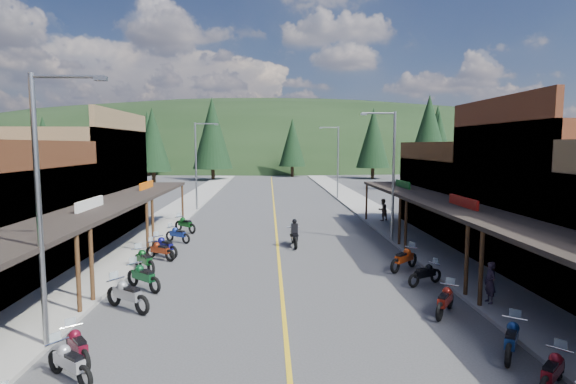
{
  "coord_description": "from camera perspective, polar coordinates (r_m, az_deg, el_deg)",
  "views": [
    {
      "loc": [
        -0.52,
        -19.01,
        6.01
      ],
      "look_at": [
        0.72,
        9.55,
        3.0
      ],
      "focal_mm": 28.0,
      "sensor_mm": 36.0,
      "label": 1
    }
  ],
  "objects": [
    {
      "name": "pine_5",
      "position": [
        97.36,
        18.41,
        6.86
      ],
      "size": [
        6.72,
        6.72,
        14.0
      ],
      "color": "black",
      "rests_on": "ground"
    },
    {
      "name": "shop_east_2",
      "position": [
        25.29,
        31.97,
        -0.55
      ],
      "size": [
        10.9,
        9.0,
        8.2
      ],
      "color": "#562B19",
      "rests_on": "ground"
    },
    {
      "name": "shop_east_3",
      "position": [
        33.68,
        22.6,
        -0.38
      ],
      "size": [
        10.9,
        10.2,
        6.2
      ],
      "color": "#4C2D16",
      "rests_on": "ground"
    },
    {
      "name": "ground",
      "position": [
        19.94,
        -0.9,
        -11.52
      ],
      "size": [
        220.0,
        220.0,
        0.0
      ],
      "primitive_type": "plane",
      "color": "#38383A",
      "rests_on": "ground"
    },
    {
      "name": "pine_9",
      "position": [
        68.55,
        18.57,
        6.0
      ],
      "size": [
        4.93,
        4.93,
        10.8
      ],
      "color": "black",
      "rests_on": "ground"
    },
    {
      "name": "bike_west_10",
      "position": [
        25.23,
        -15.44,
        -6.53
      ],
      "size": [
        2.11,
        2.03,
        1.26
      ],
      "primitive_type": null,
      "rotation": [
        0.0,
        0.0,
        0.82
      ],
      "color": "navy",
      "rests_on": "ground"
    },
    {
      "name": "bike_west_8",
      "position": [
        22.6,
        -17.79,
        -8.1
      ],
      "size": [
        1.88,
        2.13,
        1.22
      ],
      "primitive_type": null,
      "rotation": [
        0.0,
        0.0,
        0.66
      ],
      "color": "#0D4116",
      "rests_on": "ground"
    },
    {
      "name": "bike_west_11",
      "position": [
        28.6,
        -13.84,
        -5.15
      ],
      "size": [
        1.99,
        1.66,
        1.12
      ],
      "primitive_type": null,
      "rotation": [
        0.0,
        0.0,
        0.96
      ],
      "color": "navy",
      "rests_on": "ground"
    },
    {
      "name": "bike_east_5",
      "position": [
        14.79,
        26.54,
        -16.19
      ],
      "size": [
        1.7,
        2.04,
        1.15
      ],
      "primitive_type": null,
      "rotation": [
        0.0,
        0.0,
        -0.61
      ],
      "color": "navy",
      "rests_on": "ground"
    },
    {
      "name": "pedestrian_east_b",
      "position": [
        35.6,
        11.93,
        -2.21
      ],
      "size": [
        0.96,
        0.83,
        1.71
      ],
      "primitive_type": "imported",
      "rotation": [
        0.0,
        0.0,
        3.67
      ],
      "color": "brown",
      "rests_on": "sidewalk_east"
    },
    {
      "name": "bike_west_9",
      "position": [
        24.57,
        -15.94,
        -7.03
      ],
      "size": [
        2.01,
        1.61,
        1.12
      ],
      "primitive_type": null,
      "rotation": [
        0.0,
        0.0,
        1.0
      ],
      "color": "maroon",
      "rests_on": "ground"
    },
    {
      "name": "pine_8",
      "position": [
        62.8,
        -22.6,
        5.52
      ],
      "size": [
        4.48,
        4.48,
        10.0
      ],
      "color": "black",
      "rests_on": "ground"
    },
    {
      "name": "pedestrian_east_a",
      "position": [
        18.54,
        24.28,
        -10.42
      ],
      "size": [
        0.4,
        0.58,
        1.56
      ],
      "primitive_type": "imported",
      "rotation": [
        0.0,
        0.0,
        -1.53
      ],
      "color": "#2C2132",
      "rests_on": "sidewalk_east"
    },
    {
      "name": "pine_10",
      "position": [
        71.19,
        -16.81,
        6.37
      ],
      "size": [
        5.38,
        5.38,
        11.6
      ],
      "color": "black",
      "rests_on": "ground"
    },
    {
      "name": "pine_3",
      "position": [
        85.13,
        0.55,
        6.32
      ],
      "size": [
        5.04,
        5.04,
        11.0
      ],
      "color": "black",
      "rests_on": "ground"
    },
    {
      "name": "bike_west_12",
      "position": [
        31.75,
        -12.94,
        -3.91
      ],
      "size": [
        2.08,
        2.03,
        1.25
      ],
      "primitive_type": null,
      "rotation": [
        0.0,
        0.0,
        0.81
      ],
      "color": "#0C4014",
      "rests_on": "ground"
    },
    {
      "name": "bike_west_4",
      "position": [
        13.37,
        -26.03,
        -18.7
      ],
      "size": [
        1.93,
        1.69,
        1.11
      ],
      "primitive_type": null,
      "rotation": [
        0.0,
        0.0,
        0.91
      ],
      "color": "#A2A1A7",
      "rests_on": "ground"
    },
    {
      "name": "pine_11",
      "position": [
        60.6,
        17.43,
        6.84
      ],
      "size": [
        5.82,
        5.82,
        12.4
      ],
      "color": "black",
      "rests_on": "ground"
    },
    {
      "name": "sidewalk_west",
      "position": [
        40.3,
        -14.19,
        -2.65
      ],
      "size": [
        3.4,
        94.0,
        0.15
      ],
      "primitive_type": "cube",
      "color": "gray",
      "rests_on": "ground"
    },
    {
      "name": "pine_1",
      "position": [
        92.06,
        -17.38,
        6.5
      ],
      "size": [
        5.88,
        5.88,
        12.5
      ],
      "color": "black",
      "rests_on": "ground"
    },
    {
      "name": "bike_east_7",
      "position": [
        20.42,
        17.02,
        -9.81
      ],
      "size": [
        1.95,
        1.44,
        1.07
      ],
      "primitive_type": null,
      "rotation": [
        0.0,
        0.0,
        -1.08
      ],
      "color": "black",
      "rests_on": "ground"
    },
    {
      "name": "bike_east_4",
      "position": [
        13.44,
        30.57,
        -18.86
      ],
      "size": [
        1.8,
        1.74,
        1.08
      ],
      "primitive_type": null,
      "rotation": [
        0.0,
        0.0,
        -0.82
      ],
      "color": "maroon",
      "rests_on": "ground"
    },
    {
      "name": "bike_west_7",
      "position": [
        19.85,
        -17.9,
        -10.03
      ],
      "size": [
        2.12,
        1.97,
        1.25
      ],
      "primitive_type": null,
      "rotation": [
        0.0,
        0.0,
        0.86
      ],
      "color": "#0D411E",
      "rests_on": "ground"
    },
    {
      "name": "pine_6",
      "position": [
        95.16,
        26.91,
        5.64
      ],
      "size": [
        5.04,
        5.04,
        11.0
      ],
      "color": "black",
      "rests_on": "ground"
    },
    {
      "name": "rider_on_bike",
      "position": [
        26.65,
        0.8,
        -5.51
      ],
      "size": [
        0.87,
        2.29,
        1.72
      ],
      "rotation": [
        0.0,
        0.0,
        0.05
      ],
      "color": "black",
      "rests_on": "ground"
    },
    {
      "name": "streetlight_3",
      "position": [
        49.6,
        6.19,
        4.18
      ],
      "size": [
        2.16,
        0.18,
        8.0
      ],
      "color": "gray",
      "rests_on": "ground"
    },
    {
      "name": "bike_east_6",
      "position": [
        17.25,
        19.33,
        -12.7
      ],
      "size": [
        1.71,
        2.02,
        1.15
      ],
      "primitive_type": null,
      "rotation": [
        0.0,
        0.0,
        -0.62
      ],
      "color": "maroon",
      "rests_on": "ground"
    },
    {
      "name": "bike_west_6",
      "position": [
        17.66,
        -19.74,
        -12.02
      ],
      "size": [
        2.28,
        1.95,
        1.3
      ],
      "primitive_type": null,
      "rotation": [
        0.0,
        0.0,
        0.94
      ],
      "color": "gray",
      "rests_on": "ground"
    },
    {
      "name": "shop_west_3",
      "position": [
        33.18,
        -26.05,
        1.09
      ],
      "size": [
        10.9,
        10.2,
        8.2
      ],
      "color": "brown",
      "rests_on": "ground"
    },
    {
      "name": "streetlight_2",
      "position": [
        28.07,
        12.97,
        2.69
      ],
      "size": [
        2.16,
        0.18,
        8.0
      ],
      "color": "gray",
      "rests_on": "ground"
    },
    {
      "name": "centerline",
      "position": [
        39.47,
        -1.71,
        -2.74
      ],
      "size": [
        0.15,
        90.0,
        0.01
      ],
      "primitive_type": "cube",
      "color": "gold",
      "rests_on": "ground"
    },
    {
      "name": "bike_east_8",
      "position": [
        22.45,
        14.54,
        -8.07
      ],
      "size": [
        2.11,
        2.0,
        1.25
      ],
      "primitive_type": null,
      "rotation": [
        0.0,
        0.0,
        -0.84
      ],
      "color": "#C1390D",
      "rests_on": "ground"
    },
    {
      "name": "sidewalk_east",
      "position": [
        40.52,
        10.7,
        -2.52
      ],
      "size": [
        3.4,
        94.0,
        0.15
      ],
      "primitive_type": "cube",
      "color": "gray",
      "rests_on": "ground"
    },
    {
      "name": "pine_4",
      "position": [
        81.16,
        10.77,
        6.77
      ],
      "size": [
        5.88,
        5.88,
        12.5
      ],
      "color": "black",
      "rests_on": "ground"
    },
    {
      "name": "streetlight_1",
      "position": [
        41.54,
        -11.42,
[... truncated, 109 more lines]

